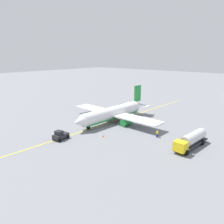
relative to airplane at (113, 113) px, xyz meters
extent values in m
plane|color=slate|center=(0.51, -0.02, -2.57)|extent=(400.00, 400.00, 0.00)
cylinder|color=white|center=(0.51, -0.02, 0.18)|extent=(21.91, 4.32, 3.51)
cube|color=#238C3D|center=(0.51, -0.02, -0.78)|extent=(20.68, 3.64, 0.98)
cone|color=white|center=(12.61, -0.47, 0.18)|extent=(3.15, 3.48, 3.37)
cone|color=white|center=(-12.20, 0.45, 0.53)|extent=(4.35, 3.14, 2.98)
cube|color=#238C3D|center=(-11.59, 0.43, 4.34)|extent=(3.21, 0.48, 5.20)
cube|color=white|center=(-11.59, 0.43, 0.58)|extent=(2.71, 8.48, 0.24)
cube|color=white|center=(-0.49, 0.02, -0.25)|extent=(5.94, 30.75, 0.36)
cylinder|color=#238C3D|center=(0.50, 5.18, -1.50)|extent=(3.28, 2.22, 2.10)
cylinder|color=#238C3D|center=(0.11, -5.21, -1.50)|extent=(3.28, 2.22, 2.10)
cylinder|color=#4C4C51|center=(9.58, -0.36, -1.45)|extent=(0.24, 0.24, 1.15)
cylinder|color=black|center=(9.58, -0.36, -2.02)|extent=(1.11, 0.44, 1.10)
cylinder|color=#4C4C51|center=(-1.39, 2.65, -1.45)|extent=(0.24, 0.24, 1.15)
cylinder|color=black|center=(-1.39, 2.65, -2.02)|extent=(1.11, 0.44, 1.10)
cylinder|color=#4C4C51|center=(-1.59, -2.54, -1.45)|extent=(0.24, 0.24, 1.15)
cylinder|color=black|center=(-1.59, -2.54, -2.02)|extent=(1.11, 0.44, 1.10)
cube|color=#2D2D33|center=(2.84, 24.46, -1.87)|extent=(10.81, 3.31, 0.30)
cube|color=yellow|center=(7.76, 24.08, -0.92)|extent=(2.18, 2.55, 2.00)
cube|color=black|center=(8.65, 24.01, -0.52)|extent=(0.31, 2.01, 0.90)
cylinder|color=silver|center=(2.25, 24.51, -0.57)|extent=(8.01, 2.90, 2.30)
cylinder|color=black|center=(7.45, 25.36, -2.02)|extent=(1.12, 0.43, 1.10)
cylinder|color=black|center=(7.26, 22.87, -2.02)|extent=(1.12, 0.43, 1.10)
cylinder|color=black|center=(0.20, 25.92, -2.02)|extent=(1.12, 0.43, 1.10)
cylinder|color=black|center=(0.01, 23.43, -2.02)|extent=(1.12, 0.43, 1.10)
cube|color=#232328|center=(18.47, -0.18, -1.72)|extent=(3.80, 2.39, 0.90)
cube|color=black|center=(18.97, -0.12, -0.82)|extent=(1.57, 1.75, 0.90)
cylinder|color=black|center=(17.29, -1.32, -2.17)|extent=(0.83, 0.39, 0.80)
cylinder|color=black|center=(17.07, 0.67, -2.17)|extent=(0.83, 0.39, 0.80)
cylinder|color=black|center=(19.88, -1.03, -2.17)|extent=(0.83, 0.39, 0.80)
cylinder|color=black|center=(19.65, 0.96, -2.17)|extent=(0.83, 0.39, 0.80)
cube|color=navy|center=(2.65, 16.08, -2.15)|extent=(0.54, 0.53, 0.85)
cube|color=yellow|center=(2.65, 16.08, -1.42)|extent=(0.63, 0.62, 0.60)
sphere|color=tan|center=(2.65, 16.08, -0.98)|extent=(0.24, 0.24, 0.24)
cone|color=#F2590F|center=(11.00, 6.28, -2.30)|extent=(0.50, 0.50, 0.55)
cube|color=yellow|center=(0.51, -0.02, -2.57)|extent=(85.21, 3.48, 0.01)
camera|label=1|loc=(46.59, 39.95, 16.55)|focal=35.05mm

